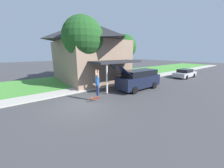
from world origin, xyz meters
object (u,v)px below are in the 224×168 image
lawn_tree_near (83,38)px  skateboard (95,98)px  suv_parked (139,79)px  lawn_tree_far (124,47)px  skateboarder (97,83)px  car_down_street (185,73)px

lawn_tree_near → skateboard: size_ratio=9.64×
suv_parked → skateboard: 5.61m
lawn_tree_far → skateboarder: 9.63m
lawn_tree_near → lawn_tree_far: bearing=95.3°
lawn_tree_near → suv_parked: (4.20, 4.12, -4.24)m
lawn_tree_far → car_down_street: 10.68m
suv_parked → car_down_street: size_ratio=1.29×
lawn_tree_near → skateboard: (4.60, -1.42, -5.01)m
lawn_tree_near → skateboarder: 6.09m
lawn_tree_far → suv_parked: (4.79, -2.22, -3.47)m
lawn_tree_near → suv_parked: 7.26m
lawn_tree_far → skateboard: 10.25m
lawn_tree_far → skateboarder: lawn_tree_far is taller
car_down_street → lawn_tree_far: bearing=-119.3°
suv_parked → lawn_tree_near: bearing=-135.5°
skateboard → car_down_street: bearing=91.1°
skateboarder → skateboard: size_ratio=2.65×
lawn_tree_near → car_down_street: 16.29m
lawn_tree_far → car_down_street: bearing=60.7°
skateboard → suv_parked: bearing=94.0°
car_down_street → skateboarder: 16.21m
skateboard → skateboarder: bearing=82.3°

